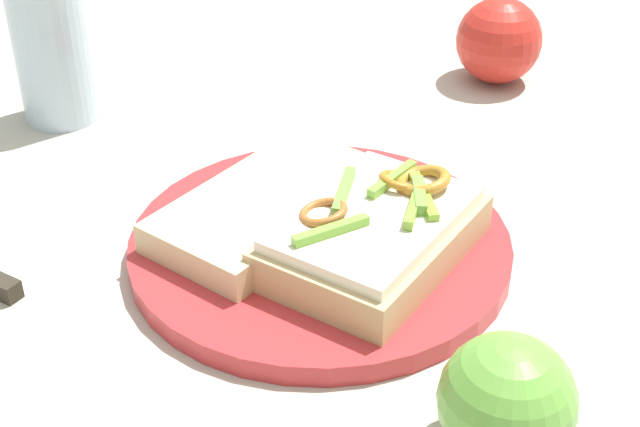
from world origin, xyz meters
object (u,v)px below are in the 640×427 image
apple_2 (499,41)px  apple_3 (507,401)px  plate (320,246)px  drinking_glass (53,53)px  bread_slice_side (270,206)px  sandwich (374,233)px

apple_2 → apple_3: size_ratio=1.11×
plate → drinking_glass: 0.32m
bread_slice_side → apple_2: apple_2 is taller
plate → apple_3: apple_3 is taller
plate → sandwich: size_ratio=1.50×
bread_slice_side → apple_2: 0.34m
sandwich → apple_2: bearing=-169.5°
bread_slice_side → apple_3: 0.25m
bread_slice_side → apple_3: size_ratio=2.39×
sandwich → apple_2: apple_2 is taller
plate → bread_slice_side: bread_slice_side is taller
plate → apple_3: (-0.03, -0.21, 0.03)m
plate → apple_2: apple_2 is taller
sandwich → drinking_glass: size_ratio=1.45×
plate → apple_2: size_ratio=3.27×
apple_2 → drinking_glass: 0.41m
plate → drinking_glass: (-0.06, 0.31, 0.05)m
bread_slice_side → apple_3: apple_3 is taller
plate → bread_slice_side: bearing=110.7°
sandwich → apple_3: (-0.04, -0.17, 0.00)m
plate → sandwich: sandwich is taller
sandwich → drinking_glass: (-0.08, 0.35, 0.03)m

